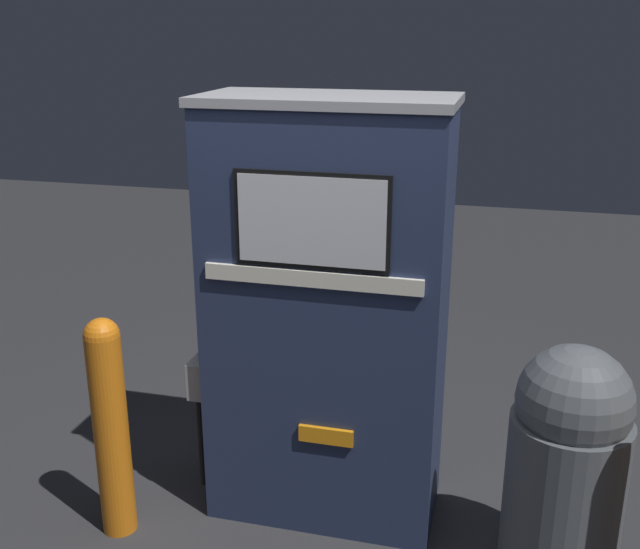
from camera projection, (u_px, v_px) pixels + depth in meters
The scene contains 4 objects.
ground_plane at pixel (313, 534), 3.52m from camera, with size 14.00×14.00×0.00m, color #2D2D30.
gas_pump at pixel (327, 316), 3.44m from camera, with size 1.17×0.57×2.00m.
safety_bollard at pixel (110, 423), 3.39m from camera, with size 0.16×0.16×1.07m.
trash_bin at pixel (567, 465), 3.09m from camera, with size 0.49×0.49×1.08m.
Camera 1 is at (0.77, -2.85, 2.28)m, focal length 42.00 mm.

